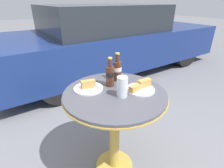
# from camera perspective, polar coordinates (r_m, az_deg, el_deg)

# --- Properties ---
(ground_plane) EXTENTS (30.00, 30.00, 0.00)m
(ground_plane) POSITION_cam_1_polar(r_m,az_deg,el_deg) (1.77, 0.75, -25.04)
(ground_plane) COLOR slate
(bistro_table) EXTENTS (0.76, 0.76, 0.77)m
(bistro_table) POSITION_cam_1_polar(r_m,az_deg,el_deg) (1.35, 0.90, -8.51)
(bistro_table) COLOR gold
(bistro_table) RESTS_ON ground_plane
(cola_bottle_left) EXTENTS (0.06, 0.06, 0.23)m
(cola_bottle_left) POSITION_cam_1_polar(r_m,az_deg,el_deg) (1.33, -0.61, 2.94)
(cola_bottle_left) COLOR #4C2819
(cola_bottle_left) RESTS_ON bistro_table
(cola_bottle_right) EXTENTS (0.07, 0.07, 0.23)m
(cola_bottle_right) POSITION_cam_1_polar(r_m,az_deg,el_deg) (1.43, 1.73, 4.69)
(cola_bottle_right) COLOR #4C2819
(cola_bottle_right) RESTS_ON bistro_table
(drinking_glass) EXTENTS (0.07, 0.07, 0.14)m
(drinking_glass) POSITION_cam_1_polar(r_m,az_deg,el_deg) (1.19, 3.33, -1.20)
(drinking_glass) COLOR #C68923
(drinking_glass) RESTS_ON bistro_table
(lunch_plate_near) EXTENTS (0.22, 0.22, 0.07)m
(lunch_plate_near) POSITION_cam_1_polar(r_m,az_deg,el_deg) (1.32, -7.72, -1.04)
(lunch_plate_near) COLOR white
(lunch_plate_near) RESTS_ON bistro_table
(lunch_plate_far) EXTENTS (0.21, 0.21, 0.07)m
(lunch_plate_far) POSITION_cam_1_polar(r_m,az_deg,el_deg) (1.31, 9.26, -1.16)
(lunch_plate_far) COLOR white
(lunch_plate_far) RESTS_ON bistro_table
(parked_car) EXTENTS (4.60, 1.81, 1.30)m
(parked_car) POSITION_cam_1_polar(r_m,az_deg,el_deg) (3.75, -0.51, 14.24)
(parked_car) COLOR navy
(parked_car) RESTS_ON ground_plane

